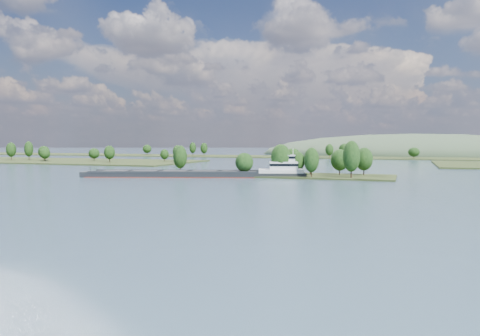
% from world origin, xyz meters
% --- Properties ---
extents(ground, '(1800.00, 1800.00, 0.00)m').
position_xyz_m(ground, '(0.00, 120.00, 0.00)').
color(ground, '#384D60').
rests_on(ground, ground).
extents(tree_island, '(100.00, 30.68, 15.40)m').
position_xyz_m(tree_island, '(6.52, 179.20, 4.03)').
color(tree_island, '#263116').
rests_on(tree_island, ground).
extents(left_bank, '(300.00, 80.00, 15.20)m').
position_xyz_m(left_bank, '(-228.74, 259.98, 0.88)').
color(left_bank, '#263116').
rests_on(left_bank, ground).
extents(back_shoreline, '(900.00, 60.00, 14.07)m').
position_xyz_m(back_shoreline, '(8.21, 399.81, 0.65)').
color(back_shoreline, '#263116').
rests_on(back_shoreline, ground).
extents(hill_west, '(320.00, 160.00, 44.00)m').
position_xyz_m(hill_west, '(60.00, 500.00, 0.00)').
color(hill_west, '#374A32').
rests_on(hill_west, ground).
extents(cargo_barge, '(90.06, 37.49, 12.31)m').
position_xyz_m(cargo_barge, '(-21.97, 164.90, 1.55)').
color(cargo_barge, black).
rests_on(cargo_barge, ground).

